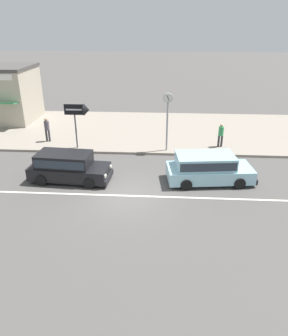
% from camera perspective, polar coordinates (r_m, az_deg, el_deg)
% --- Properties ---
extents(ground_plane, '(160.00, 160.00, 0.00)m').
position_cam_1_polar(ground_plane, '(16.45, -3.13, -4.83)').
color(ground_plane, '#4C4947').
extents(lane_centre_stripe, '(50.40, 0.14, 0.01)m').
position_cam_1_polar(lane_centre_stripe, '(16.45, -3.13, -4.82)').
color(lane_centre_stripe, silver).
rests_on(lane_centre_stripe, ground).
extents(kerb_strip, '(68.00, 10.00, 0.15)m').
position_cam_1_polar(kerb_strip, '(26.01, -0.51, 6.65)').
color(kerb_strip, gray).
rests_on(kerb_strip, ground).
extents(minivan_pale_blue_0, '(4.79, 2.39, 1.56)m').
position_cam_1_polar(minivan_pale_blue_0, '(17.78, 11.00, 0.13)').
color(minivan_pale_blue_0, '#93C6D6').
rests_on(minivan_pale_blue_0, ground).
extents(minivan_black_1, '(4.44, 2.09, 1.56)m').
position_cam_1_polar(minivan_black_1, '(18.12, -13.20, 0.38)').
color(minivan_black_1, black).
rests_on(minivan_black_1, ground).
extents(street_clock, '(0.57, 0.22, 3.76)m').
position_cam_1_polar(street_clock, '(20.92, 4.13, 10.06)').
color(street_clock, '#9E9EA3').
rests_on(street_clock, kerb_strip).
extents(arrow_signboard, '(1.65, 0.75, 2.99)m').
position_cam_1_polar(arrow_signboard, '(21.66, -10.53, 9.65)').
color(arrow_signboard, '#4C4C51').
rests_on(arrow_signboard, kerb_strip).
extents(pedestrian_near_clock, '(0.34, 0.34, 1.70)m').
position_cam_1_polar(pedestrian_near_clock, '(23.99, -16.55, 6.74)').
color(pedestrian_near_clock, '#333338').
rests_on(pedestrian_near_clock, kerb_strip).
extents(pedestrian_mid_kerb, '(0.34, 0.34, 1.61)m').
position_cam_1_polar(pedestrian_mid_kerb, '(22.60, 13.24, 5.89)').
color(pedestrian_mid_kerb, '#333338').
rests_on(pedestrian_mid_kerb, kerb_strip).
extents(shopfront_corner_warung, '(5.71, 5.43, 4.49)m').
position_cam_1_polar(shopfront_corner_warung, '(30.55, -23.83, 11.82)').
color(shopfront_corner_warung, '#B2A893').
rests_on(shopfront_corner_warung, kerb_strip).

